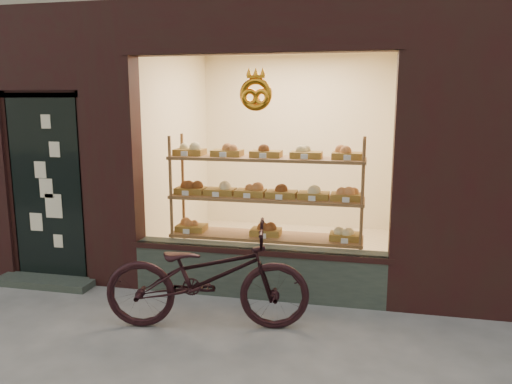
# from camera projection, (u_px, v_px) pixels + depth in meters

# --- Properties ---
(display_shelf) EXTENTS (2.20, 0.45, 1.70)m
(display_shelf) POSITION_uv_depth(u_px,v_px,m) (266.00, 207.00, 5.67)
(display_shelf) COLOR brown
(display_shelf) RESTS_ON ground
(bicycle) EXTENTS (1.97, 1.00, 0.99)m
(bicycle) POSITION_uv_depth(u_px,v_px,m) (207.00, 276.00, 4.59)
(bicycle) COLOR black
(bicycle) RESTS_ON ground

